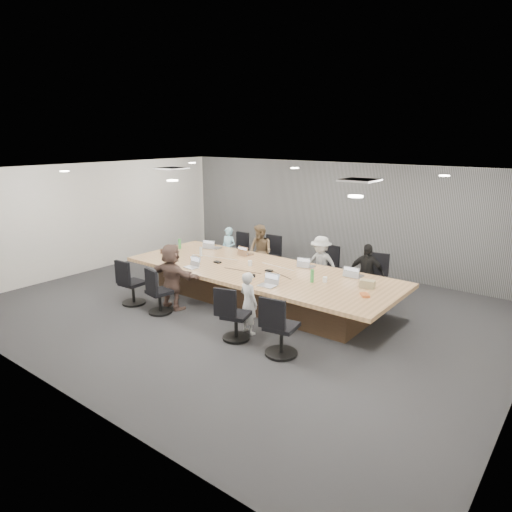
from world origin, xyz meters
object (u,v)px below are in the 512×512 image
Objects in this scene: chair_0 at (237,255)px; snack_packet at (365,295)px; laptop_2 at (308,266)px; person_6 at (249,303)px; chair_2 at (328,272)px; mug_brown at (162,251)px; chair_1 at (269,260)px; conference_table at (259,284)px; bottle_green_left at (180,244)px; chair_3 at (372,281)px; laptop_0 at (214,248)px; canvas_bag at (367,284)px; laptop_5 at (191,267)px; person_3 at (366,274)px; stapler at (251,275)px; bottle_clear at (201,252)px; bottle_green_right at (312,276)px; chair_6 at (236,319)px; laptop_6 at (267,286)px; person_0 at (229,250)px; chair_4 at (133,287)px; laptop_1 at (246,254)px; person_2 at (321,265)px; laptop_3 at (355,275)px; person_5 at (172,276)px; chair_5 at (160,296)px.

chair_0 is 4.90m from snack_packet.
person_6 is at bearing 82.87° from laptop_2.
chair_2 is 7.74× the size of mug_brown.
chair_2 is (1.70, 0.00, -0.02)m from chair_1.
chair_0 is 7.07× the size of mug_brown.
chair_1 is 2.67m from mug_brown.
bottle_green_left is at bearing 175.07° from conference_table.
chair_3 is 2.30× the size of laptop_0.
chair_2 is 2.17m from canvas_bag.
laptop_2 is at bearing 48.21° from conference_table.
laptop_0 is 1.13× the size of laptop_5.
stapler is (-1.61, -1.87, 0.12)m from person_3.
conference_table is 5.22× the size of person_6.
bottle_green_right is at bearing -1.80° from bottle_clear.
chair_6 is 3.78m from laptop_0.
bottle_green_left is (-3.45, 1.03, 0.12)m from laptop_6.
stapler is (2.22, -1.87, 0.18)m from person_0.
snack_packet is at bearing 15.75° from chair_4.
laptop_6 is (1.78, -1.60, 0.00)m from laptop_1.
laptop_0 and laptop_5 have the same top height.
chair_0 is 2.11× the size of laptop_0.
person_2 is 3.55m from bottle_green_left.
laptop_5 is at bearing 105.25° from chair_0.
canvas_bag is (1.51, 1.63, 0.24)m from person_6.
chair_3 is 3.64× the size of bottle_clear.
person_2 is 1.23m from laptop_3.
laptop_3 is (1.01, 2.50, 0.37)m from chair_6.
chair_1 is at bearing 101.11° from chair_6.
person_2 is at bearing 166.39° from chair_1.
chair_1 is 1.95m from laptop_2.
chair_3 is at bearing 178.01° from chair_1.
bottle_clear is (0.92, -0.20, -0.02)m from bottle_green_left.
chair_0 is 2.25× the size of laptop_6.
laptop_2 is (0.00, -0.55, 0.09)m from person_2.
laptop_2 is at bearing 98.10° from chair_2.
canvas_bag reaches higher than chair_6.
bottle_green_right reaches higher than laptop_5.
person_3 is 0.95× the size of person_5.
bottle_clear is (-3.53, -1.67, 0.46)m from chair_3.
laptop_0 is 1.31m from mug_brown.
chair_0 is 0.94× the size of chair_4.
laptop_2 is at bearing 169.13° from laptop_0.
bottle_green_right is at bearing 60.67° from laptop_3.
chair_5 is at bearing 68.67° from chair_2.
bottle_clear is at bearing 13.49° from chair_3.
person_2 reaches higher than chair_4.
person_5 is (-1.20, -1.35, 0.28)m from conference_table.
chair_3 is at bearing 18.26° from bottle_green_left.
bottle_green_left is (-0.60, 1.93, 0.48)m from chair_4.
snack_packet is at bearing -45.25° from person_2.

